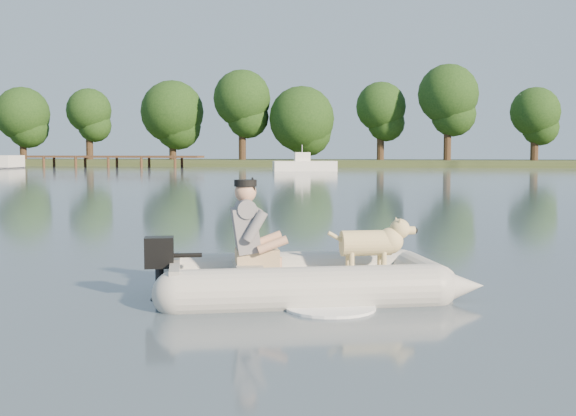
% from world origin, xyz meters
% --- Properties ---
extents(water, '(160.00, 160.00, 0.00)m').
position_xyz_m(water, '(0.00, 0.00, 0.00)').
color(water, slate).
rests_on(water, ground).
extents(shore_bank, '(160.00, 12.00, 0.70)m').
position_xyz_m(shore_bank, '(0.00, 62.00, 0.25)').
color(shore_bank, '#47512D').
rests_on(shore_bank, water).
extents(dock, '(18.00, 2.00, 1.04)m').
position_xyz_m(dock, '(-26.00, 52.00, 0.52)').
color(dock, '#4C331E').
rests_on(dock, water).
extents(treeline, '(91.36, 7.35, 9.27)m').
position_xyz_m(treeline, '(10.51, 61.06, 5.33)').
color(treeline, '#332316').
rests_on(treeline, shore_bank).
extents(dinghy, '(5.22, 4.62, 1.24)m').
position_xyz_m(dinghy, '(0.40, 0.08, 0.52)').
color(dinghy, '#ADADA7').
rests_on(dinghy, water).
extents(man, '(0.79, 0.73, 0.96)m').
position_xyz_m(man, '(-0.20, -0.08, 0.69)').
color(man, slate).
rests_on(man, dinghy).
extents(dog, '(0.88, 0.54, 0.55)m').
position_xyz_m(dog, '(0.93, 0.31, 0.46)').
color(dog, tan).
rests_on(dog, dinghy).
extents(outboard_motor, '(0.43, 0.36, 0.70)m').
position_xyz_m(outboard_motor, '(-0.99, -0.40, 0.28)').
color(outboard_motor, black).
rests_on(outboard_motor, dinghy).
extents(motorboat, '(5.00, 3.07, 1.98)m').
position_xyz_m(motorboat, '(-6.85, 44.39, 0.90)').
color(motorboat, white).
rests_on(motorboat, water).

